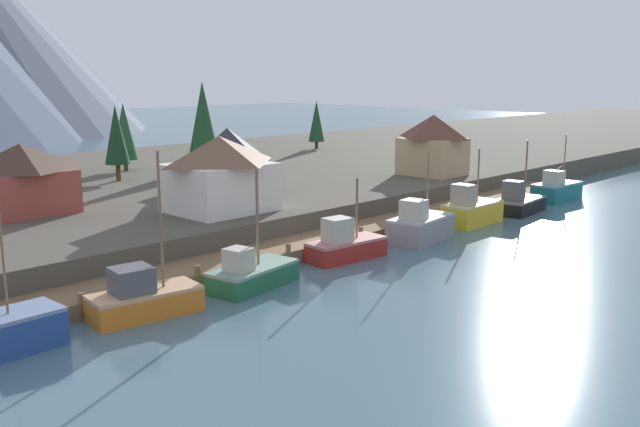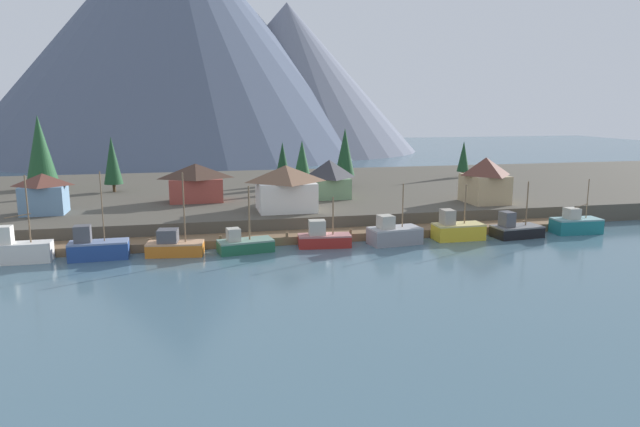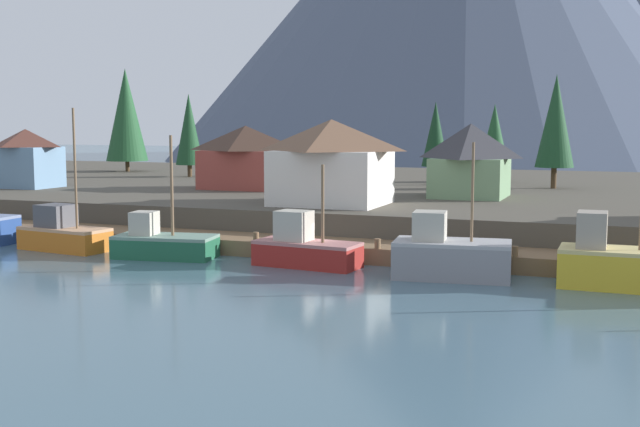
{
  "view_description": "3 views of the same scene",
  "coord_description": "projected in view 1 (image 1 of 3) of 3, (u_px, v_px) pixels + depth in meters",
  "views": [
    {
      "loc": [
        -37.55,
        -35.53,
        13.59
      ],
      "look_at": [
        2.2,
        3.01,
        2.55
      ],
      "focal_mm": 39.21,
      "sensor_mm": 36.0,
      "label": 1
    },
    {
      "loc": [
        -14.62,
        -65.94,
        16.66
      ],
      "look_at": [
        0.83,
        3.48,
        3.08
      ],
      "focal_mm": 31.74,
      "sensor_mm": 36.0,
      "label": 2
    },
    {
      "loc": [
        17.62,
        -44.46,
        8.38
      ],
      "look_at": [
        -0.95,
        3.5,
        2.56
      ],
      "focal_mm": 44.53,
      "sensor_mm": 36.0,
      "label": 3
    }
  ],
  "objects": [
    {
      "name": "fishing_boat_grey",
      "position": [
        420.0,
        226.0,
        57.86
      ],
      "size": [
        6.6,
        3.89,
        7.41
      ],
      "rotation": [
        0.0,
        0.0,
        0.13
      ],
      "color": "gray",
      "rests_on": "ground_plane"
    },
    {
      "name": "shoreline_bank",
      "position": [
        112.0,
        192.0,
        74.95
      ],
      "size": [
        400.0,
        56.0,
        2.5
      ],
      "primitive_type": "cube",
      "color": "#4C473D",
      "rests_on": "ground_plane"
    },
    {
      "name": "house_tan",
      "position": [
        433.0,
        144.0,
        77.99
      ],
      "size": [
        5.72,
        6.67,
        6.72
      ],
      "color": "tan",
      "rests_on": "shoreline_bank"
    },
    {
      "name": "house_white",
      "position": [
        220.0,
        173.0,
        57.2
      ],
      "size": [
        8.09,
        7.04,
        6.21
      ],
      "color": "silver",
      "rests_on": "shoreline_bank"
    },
    {
      "name": "fishing_boat_red",
      "position": [
        345.0,
        245.0,
        52.07
      ],
      "size": [
        6.47,
        3.06,
        6.05
      ],
      "rotation": [
        0.0,
        0.0,
        -0.1
      ],
      "color": "maroon",
      "rests_on": "ground_plane"
    },
    {
      "name": "house_red",
      "position": [
        22.0,
        179.0,
        55.68
      ],
      "size": [
        8.11,
        4.91,
        5.72
      ],
      "color": "#9E4238",
      "rests_on": "shoreline_bank"
    },
    {
      "name": "fishing_boat_teal",
      "position": [
        556.0,
        190.0,
        76.23
      ],
      "size": [
        6.37,
        3.12,
        7.21
      ],
      "rotation": [
        0.0,
        0.0,
        -0.04
      ],
      "color": "#196B70",
      "rests_on": "ground_plane"
    },
    {
      "name": "conifer_back_right",
      "position": [
        124.0,
        131.0,
        80.95
      ],
      "size": [
        3.03,
        3.03,
        7.89
      ],
      "color": "#4C3823",
      "rests_on": "shoreline_bank"
    },
    {
      "name": "fishing_boat_green",
      "position": [
        252.0,
        274.0,
        45.15
      ],
      "size": [
        6.62,
        3.76,
        7.69
      ],
      "rotation": [
        0.0,
        0.0,
        0.16
      ],
      "color": "#1E5B3D",
      "rests_on": "ground_plane"
    },
    {
      "name": "conifer_back_left",
      "position": [
        203.0,
        118.0,
        80.74
      ],
      "size": [
        3.49,
        3.49,
        10.35
      ],
      "color": "#4C3823",
      "rests_on": "shoreline_bank"
    },
    {
      "name": "fishing_boat_black",
      "position": [
        518.0,
        203.0,
        69.62
      ],
      "size": [
        6.54,
        3.77,
        7.17
      ],
      "rotation": [
        0.0,
        0.0,
        0.1
      ],
      "color": "black",
      "rests_on": "ground_plane"
    },
    {
      "name": "fishing_boat_orange",
      "position": [
        143.0,
        298.0,
        39.72
      ],
      "size": [
        6.54,
        3.39,
        9.41
      ],
      "rotation": [
        0.0,
        0.0,
        -0.13
      ],
      "color": "#CC6B1E",
      "rests_on": "ground_plane"
    },
    {
      "name": "fishing_boat_yellow",
      "position": [
        471.0,
        211.0,
        64.29
      ],
      "size": [
        6.26,
        2.93,
        6.98
      ],
      "rotation": [
        0.0,
        0.0,
        -0.0
      ],
      "color": "gold",
      "rests_on": "ground_plane"
    },
    {
      "name": "conifer_mid_left",
      "position": [
        316.0,
        121.0,
        105.32
      ],
      "size": [
        2.44,
        2.44,
        7.26
      ],
      "color": "#4C3823",
      "rests_on": "shoreline_bank"
    },
    {
      "name": "house_green",
      "position": [
        228.0,
        157.0,
        69.64
      ],
      "size": [
        5.96,
        6.44,
        5.91
      ],
      "color": "#6B8E66",
      "rests_on": "shoreline_bank"
    },
    {
      "name": "conifer_near_right",
      "position": [
        116.0,
        135.0,
        73.31
      ],
      "size": [
        2.6,
        2.6,
        8.02
      ],
      "color": "#4C3823",
      "rests_on": "shoreline_bank"
    },
    {
      "name": "dock",
      "position": [
        310.0,
        245.0,
        54.61
      ],
      "size": [
        80.0,
        4.0,
        1.6
      ],
      "color": "brown",
      "rests_on": "ground_plane"
    },
    {
      "name": "ground_plane",
      "position": [
        177.0,
        224.0,
        67.1
      ],
      "size": [
        400.0,
        400.0,
        1.0
      ],
      "primitive_type": "cube",
      "color": "#476675"
    }
  ]
}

